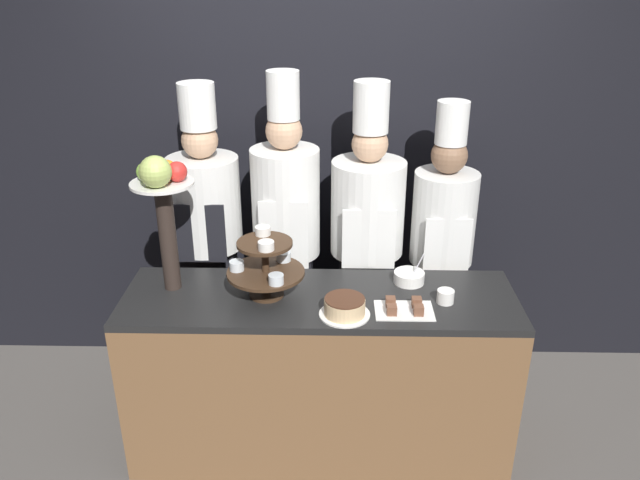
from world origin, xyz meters
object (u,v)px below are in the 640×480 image
(cake_square_tray, at_px, (404,308))
(serving_bowl_far, at_px, (409,277))
(chef_center_left, at_px, (286,229))
(tiered_stand, at_px, (265,265))
(fruit_pedestal, at_px, (163,198))
(cake_round, at_px, (345,307))
(chef_center_right, at_px, (367,236))
(chef_right, at_px, (442,243))
(chef_left, at_px, (207,233))
(cup_white, at_px, (445,296))

(cake_square_tray, height_order, serving_bowl_far, serving_bowl_far)
(chef_center_left, bearing_deg, tiered_stand, -96.61)
(chef_center_left, bearing_deg, fruit_pedestal, -138.51)
(cake_round, distance_m, serving_bowl_far, 0.46)
(chef_center_right, distance_m, chef_right, 0.41)
(fruit_pedestal, relative_size, chef_left, 0.38)
(cake_square_tray, relative_size, serving_bowl_far, 1.69)
(tiered_stand, relative_size, chef_right, 0.21)
(cup_white, relative_size, chef_right, 0.05)
(cake_round, bearing_deg, cup_white, 14.81)
(tiered_stand, height_order, serving_bowl_far, tiered_stand)
(cup_white, xyz_separation_m, chef_right, (0.07, 0.57, 0.02))
(serving_bowl_far, relative_size, chef_right, 0.09)
(cake_round, height_order, serving_bowl_far, serving_bowl_far)
(tiered_stand, distance_m, cake_square_tray, 0.67)
(tiered_stand, distance_m, chef_right, 1.06)
(cup_white, height_order, chef_center_right, chef_center_right)
(cake_square_tray, bearing_deg, serving_bowl_far, 79.51)
(fruit_pedestal, xyz_separation_m, chef_right, (1.38, 0.47, -0.43))
(fruit_pedestal, height_order, cake_square_tray, fruit_pedestal)
(tiered_stand, relative_size, chef_center_right, 0.20)
(tiered_stand, relative_size, cake_round, 1.59)
(chef_center_left, xyz_separation_m, chef_right, (0.85, 0.00, -0.07))
(cake_square_tray, distance_m, chef_center_left, 0.88)
(tiered_stand, relative_size, serving_bowl_far, 2.33)
(tiered_stand, height_order, chef_right, chef_right)
(cake_round, xyz_separation_m, cup_white, (0.47, 0.13, -0.01))
(cup_white, bearing_deg, fruit_pedestal, 175.49)
(cup_white, distance_m, cake_square_tray, 0.22)
(cake_square_tray, distance_m, serving_bowl_far, 0.29)
(serving_bowl_far, height_order, chef_center_left, chef_center_left)
(cup_white, distance_m, chef_center_left, 0.97)
(serving_bowl_far, relative_size, chef_center_right, 0.09)
(cake_square_tray, relative_size, chef_left, 0.15)
(cake_round, relative_size, chef_left, 0.13)
(serving_bowl_far, bearing_deg, tiered_stand, -168.25)
(tiered_stand, bearing_deg, serving_bowl_far, 11.75)
(tiered_stand, xyz_separation_m, fruit_pedestal, (-0.47, 0.05, 0.31))
(cake_square_tray, relative_size, chef_center_left, 0.14)
(fruit_pedestal, distance_m, cake_square_tray, 1.21)
(chef_center_right, bearing_deg, chef_center_left, -179.99)
(cake_square_tray, height_order, chef_center_right, chef_center_right)
(fruit_pedestal, bearing_deg, cake_square_tray, -9.66)
(cup_white, bearing_deg, tiered_stand, 176.59)
(tiered_stand, height_order, fruit_pedestal, fruit_pedestal)
(serving_bowl_far, distance_m, chef_center_right, 0.42)
(fruit_pedestal, relative_size, cake_square_tray, 2.58)
(chef_left, bearing_deg, chef_center_right, -0.00)
(fruit_pedestal, xyz_separation_m, chef_center_left, (0.53, 0.47, -0.35))
(tiered_stand, xyz_separation_m, cake_square_tray, (0.64, -0.14, -0.15))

